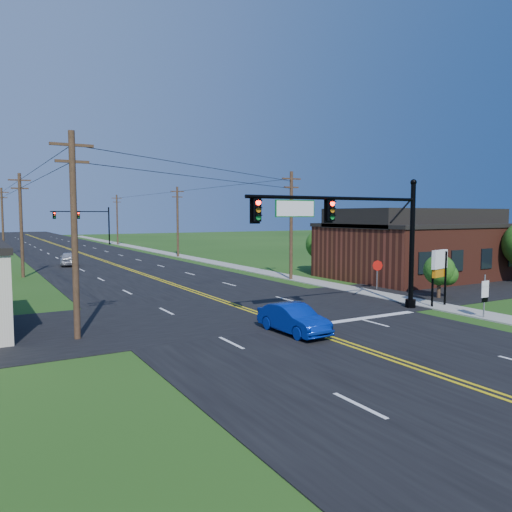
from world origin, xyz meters
TOP-DOWN VIEW (x-y plane):
  - ground at (0.00, 0.00)m, footprint 260.00×260.00m
  - road_main at (0.00, 50.00)m, footprint 16.00×220.00m
  - road_cross at (0.00, 12.00)m, footprint 70.00×10.00m
  - sidewalk at (10.50, 40.00)m, footprint 2.00×160.00m
  - signal_mast_main at (4.34, 8.00)m, footprint 11.30×0.60m
  - signal_mast_far at (4.44, 80.00)m, footprint 10.98×0.60m
  - brick_building at (20.00, 18.00)m, footprint 14.20×11.20m
  - utility_pole_left_a at (-9.50, 10.00)m, footprint 1.80×0.28m
  - utility_pole_left_b at (-9.50, 35.00)m, footprint 1.80×0.28m
  - utility_pole_left_c at (-9.50, 62.00)m, footprint 1.80×0.28m
  - utility_pole_right_a at (9.80, 22.00)m, footprint 1.80×0.28m
  - utility_pole_right_b at (9.80, 48.00)m, footprint 1.80×0.28m
  - utility_pole_right_c at (9.80, 78.00)m, footprint 1.80×0.28m
  - tree_right_back at (16.00, 26.00)m, footprint 3.00×3.00m
  - shrub_corner at (13.00, 9.50)m, footprint 2.00×2.00m
  - blue_car at (-0.75, 6.10)m, footprint 1.58×4.12m
  - distant_car at (-4.32, 43.25)m, footprint 2.40×4.64m
  - route_sign at (9.76, 3.87)m, footprint 0.58×0.10m
  - stop_sign at (12.06, 14.18)m, footprint 0.72×0.34m
  - pylon_sign at (10.50, 7.42)m, footprint 1.64×0.67m

SIDE VIEW (x-z plane):
  - ground at x=0.00m, z-range 0.00..0.00m
  - road_main at x=0.00m, z-range 0.00..0.04m
  - road_cross at x=0.00m, z-range 0.00..0.04m
  - sidewalk at x=10.50m, z-range 0.00..0.08m
  - blue_car at x=-0.75m, z-range 0.00..1.34m
  - distant_car at x=-4.32m, z-range 0.00..1.51m
  - route_sign at x=9.76m, z-range 0.19..2.53m
  - stop_sign at x=12.06m, z-range 0.48..2.64m
  - shrub_corner at x=13.00m, z-range 0.42..3.28m
  - brick_building at x=20.00m, z-range 0.00..4.70m
  - pylon_sign at x=10.50m, z-range 0.78..4.16m
  - tree_right_back at x=16.00m, z-range 0.55..4.65m
  - signal_mast_far at x=4.44m, z-range 0.81..8.29m
  - utility_pole_left_a at x=-9.50m, z-range 0.22..9.22m
  - utility_pole_left_b at x=-9.50m, z-range 0.22..9.22m
  - utility_pole_left_c at x=-9.50m, z-range 0.22..9.22m
  - utility_pole_right_a at x=9.80m, z-range 0.22..9.22m
  - utility_pole_right_b at x=9.80m, z-range 0.22..9.22m
  - utility_pole_right_c at x=9.80m, z-range 0.22..9.22m
  - signal_mast_main at x=4.34m, z-range 1.01..8.49m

